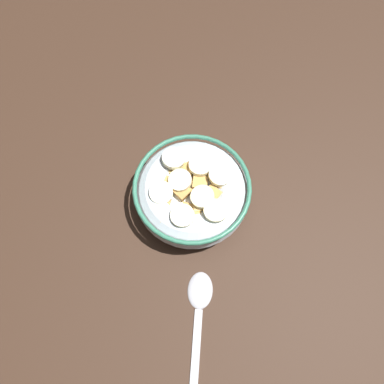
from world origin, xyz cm
name	(u,v)px	position (x,y,z in cm)	size (l,w,h in cm)	color
ground_plane	(192,202)	(0.00, 0.00, -1.00)	(114.02, 114.02, 2.00)	#332116
cereal_bowl	(192,192)	(0.00, 0.01, 2.91)	(15.62, 15.62, 6.15)	#B2BCC6
spoon	(199,304)	(8.53, 11.56, 0.35)	(12.21, 12.34, 0.80)	#A5A5AD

